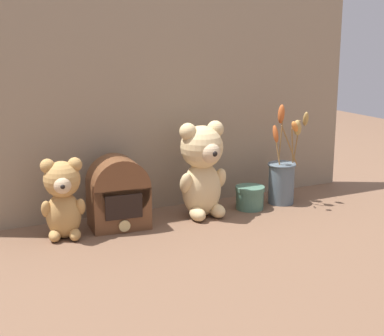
% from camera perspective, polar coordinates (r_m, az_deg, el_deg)
% --- Properties ---
extents(ground_plane, '(4.00, 4.00, 0.00)m').
position_cam_1_polar(ground_plane, '(1.81, 0.28, -4.98)').
color(ground_plane, brown).
extents(backdrop_wall, '(1.33, 0.02, 0.73)m').
position_cam_1_polar(backdrop_wall, '(1.88, -2.01, 7.13)').
color(backdrop_wall, gray).
rests_on(backdrop_wall, ground).
extents(teddy_bear_large, '(0.16, 0.15, 0.30)m').
position_cam_1_polar(teddy_bear_large, '(1.80, 1.01, 0.01)').
color(teddy_bear_large, '#DBBC84').
rests_on(teddy_bear_large, ground).
extents(teddy_bear_medium, '(0.13, 0.11, 0.23)m').
position_cam_1_polar(teddy_bear_medium, '(1.66, -12.42, -2.77)').
color(teddy_bear_medium, tan).
rests_on(teddy_bear_medium, ground).
extents(flower_vase, '(0.14, 0.14, 0.33)m').
position_cam_1_polar(flower_vase, '(1.98, 8.75, -0.77)').
color(flower_vase, slate).
rests_on(flower_vase, ground).
extents(vintage_radio, '(0.18, 0.14, 0.21)m').
position_cam_1_polar(vintage_radio, '(1.73, -7.16, -2.55)').
color(vintage_radio, brown).
rests_on(vintage_radio, ground).
extents(decorative_tin_tall, '(0.09, 0.09, 0.07)m').
position_cam_1_polar(decorative_tin_tall, '(1.92, 5.63, -2.86)').
color(decorative_tin_tall, '#47705B').
rests_on(decorative_tin_tall, ground).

